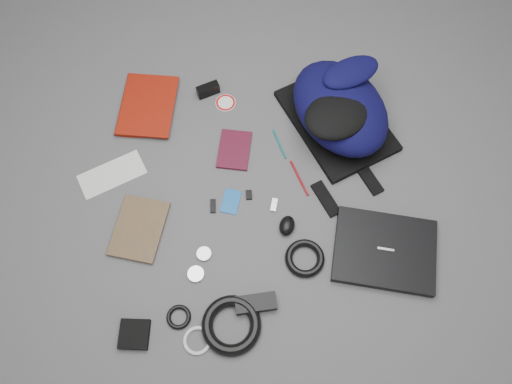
{
  "coord_description": "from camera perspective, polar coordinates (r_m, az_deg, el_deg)",
  "views": [
    {
      "loc": [
        -0.06,
        -0.72,
        1.65
      ],
      "look_at": [
        0.0,
        0.0,
        0.02
      ],
      "focal_mm": 35.0,
      "sensor_mm": 36.0,
      "label": 1
    }
  ],
  "objects": [
    {
      "name": "backpack",
      "position": [
        1.88,
        9.58,
        9.47
      ],
      "size": [
        0.49,
        0.57,
        0.2
      ],
      "primitive_type": null,
      "rotation": [
        0.0,
        0.0,
        0.41
      ],
      "color": "black",
      "rests_on": "ground"
    },
    {
      "name": "cable_coil",
      "position": [
        1.71,
        5.6,
        -7.54
      ],
      "size": [
        0.17,
        0.17,
        0.03
      ],
      "primitive_type": "torus",
      "rotation": [
        0.0,
        0.0,
        -0.29
      ],
      "color": "black",
      "rests_on": "ground"
    },
    {
      "name": "power_cord_coil",
      "position": [
        1.65,
        -2.83,
        -14.94
      ],
      "size": [
        0.24,
        0.24,
        0.04
      ],
      "primitive_type": "torus",
      "rotation": [
        0.0,
        0.0,
        0.29
      ],
      "color": "black",
      "rests_on": "ground"
    },
    {
      "name": "sticker_disc",
      "position": [
        1.99,
        -3.5,
        10.15
      ],
      "size": [
        0.09,
        0.09,
        0.0
      ],
      "primitive_type": "cylinder",
      "rotation": [
        0.0,
        0.0,
        0.11
      ],
      "color": "white",
      "rests_on": "ground"
    },
    {
      "name": "mouse",
      "position": [
        1.73,
        3.56,
        -3.86
      ],
      "size": [
        0.08,
        0.09,
        0.04
      ],
      "primitive_type": "ellipsoid",
      "rotation": [
        0.0,
        0.0,
        -0.35
      ],
      "color": "black",
      "rests_on": "ground"
    },
    {
      "name": "textbook_red",
      "position": [
        2.03,
        -15.17,
        9.68
      ],
      "size": [
        0.25,
        0.31,
        0.03
      ],
      "primitive_type": "imported",
      "rotation": [
        0.0,
        0.0,
        -0.16
      ],
      "color": "maroon",
      "rests_on": "ground"
    },
    {
      "name": "usb_black",
      "position": [
        1.78,
        -4.93,
        -1.61
      ],
      "size": [
        0.02,
        0.05,
        0.01
      ],
      "primitive_type": "cube",
      "rotation": [
        0.0,
        0.0,
        -0.03
      ],
      "color": "black",
      "rests_on": "ground"
    },
    {
      "name": "ground",
      "position": [
        1.8,
        -0.0,
        -0.26
      ],
      "size": [
        4.0,
        4.0,
        0.0
      ],
      "primitive_type": "plane",
      "color": "#4F4F51",
      "rests_on": "ground"
    },
    {
      "name": "compact_camera",
      "position": [
        2.0,
        -5.5,
        11.54
      ],
      "size": [
        0.09,
        0.06,
        0.05
      ],
      "primitive_type": "cube",
      "rotation": [
        0.0,
        0.0,
        0.35
      ],
      "color": "black",
      "rests_on": "ground"
    },
    {
      "name": "pen_red",
      "position": [
        1.83,
        4.97,
        1.59
      ],
      "size": [
        0.06,
        0.15,
        0.01
      ],
      "primitive_type": "cylinder",
      "rotation": [
        1.57,
        0.0,
        0.32
      ],
      "color": "maroon",
      "rests_on": "ground"
    },
    {
      "name": "earbud_coil",
      "position": [
        1.68,
        -8.82,
        -13.93
      ],
      "size": [
        0.09,
        0.09,
        0.01
      ],
      "primitive_type": "torus",
      "rotation": [
        0.0,
        0.0,
        0.18
      ],
      "color": "black",
      "rests_on": "ground"
    },
    {
      "name": "key_fob",
      "position": [
        1.79,
        -0.81,
        -0.33
      ],
      "size": [
        0.02,
        0.04,
        0.01
      ],
      "primitive_type": "cube",
      "rotation": [
        0.0,
        0.0,
        -0.02
      ],
      "color": "black",
      "rests_on": "ground"
    },
    {
      "name": "envelope",
      "position": [
        1.9,
        -16.13,
        1.93
      ],
      "size": [
        0.26,
        0.19,
        0.0
      ],
      "primitive_type": "cube",
      "rotation": [
        0.0,
        0.0,
        0.4
      ],
      "color": "silver",
      "rests_on": "ground"
    },
    {
      "name": "headphone_right",
      "position": [
        1.71,
        -6.89,
        -9.3
      ],
      "size": [
        0.07,
        0.07,
        0.01
      ],
      "primitive_type": "cylinder",
      "rotation": [
        0.0,
        0.0,
        -0.35
      ],
      "color": "silver",
      "rests_on": "ground"
    },
    {
      "name": "power_brick",
      "position": [
        1.66,
        -0.03,
        -12.6
      ],
      "size": [
        0.14,
        0.07,
        0.03
      ],
      "primitive_type": "cube",
      "rotation": [
        0.0,
        0.0,
        0.07
      ],
      "color": "black",
      "rests_on": "ground"
    },
    {
      "name": "id_badge",
      "position": [
        1.79,
        -2.9,
        -1.09
      ],
      "size": [
        0.08,
        0.11,
        0.0
      ],
      "primitive_type": "cube",
      "rotation": [
        0.0,
        0.0,
        -0.29
      ],
      "color": "#165CAA",
      "rests_on": "ground"
    },
    {
      "name": "dvd_case",
      "position": [
        1.87,
        -2.5,
        4.85
      ],
      "size": [
        0.14,
        0.18,
        0.01
      ],
      "primitive_type": "cube",
      "rotation": [
        0.0,
        0.0,
        -0.19
      ],
      "color": "#3D0B1A",
      "rests_on": "ground"
    },
    {
      "name": "usb_silver",
      "position": [
        1.78,
        2.07,
        -1.49
      ],
      "size": [
        0.03,
        0.05,
        0.01
      ],
      "primitive_type": "cube",
      "rotation": [
        0.0,
        0.0,
        -0.26
      ],
      "color": "#A7A8AA",
      "rests_on": "ground"
    },
    {
      "name": "laptop",
      "position": [
        1.76,
        14.49,
        -6.51
      ],
      "size": [
        0.39,
        0.34,
        0.03
      ],
      "primitive_type": "cube",
      "rotation": [
        0.0,
        0.0,
        -0.24
      ],
      "color": "black",
      "rests_on": "ground"
    },
    {
      "name": "pen_teal",
      "position": [
        1.89,
        2.68,
        5.51
      ],
      "size": [
        0.04,
        0.13,
        0.01
      ],
      "primitive_type": "cylinder",
      "rotation": [
        1.57,
        0.0,
        0.28
      ],
      "color": "#0B6465",
      "rests_on": "ground"
    },
    {
      "name": "pouch",
      "position": [
        1.7,
        -13.73,
        -15.51
      ],
      "size": [
        0.1,
        0.1,
        0.02
      ],
      "primitive_type": "cube",
      "rotation": [
        0.0,
        0.0,
        -0.11
      ],
      "color": "black",
      "rests_on": "ground"
    },
    {
      "name": "comic_book",
      "position": [
        1.81,
        -15.69,
        -3.55
      ],
      "size": [
        0.22,
        0.27,
        0.02
      ],
      "primitive_type": "imported",
      "rotation": [
        0.0,
        0.0,
        -0.28
      ],
      "color": "#B3820C",
      "rests_on": "ground"
    },
    {
      "name": "white_cable_coil",
      "position": [
        1.66,
        -6.74,
        -16.5
      ],
      "size": [
        0.11,
        0.11,
        0.01
      ],
      "primitive_type": "torus",
      "rotation": [
        0.0,
        0.0,
        -0.3
      ],
      "color": "silver",
      "rests_on": "ground"
    },
    {
      "name": "headphone_left",
      "position": [
        1.72,
        -5.96,
        -7.05
      ],
      "size": [
        0.06,
        0.06,
        0.01
      ],
      "primitive_type": "cylinder",
      "rotation": [
        0.0,
        0.0,
        0.14
      ],
      "color": "#A5A5A7",
      "rests_on": "ground"
    }
  ]
}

